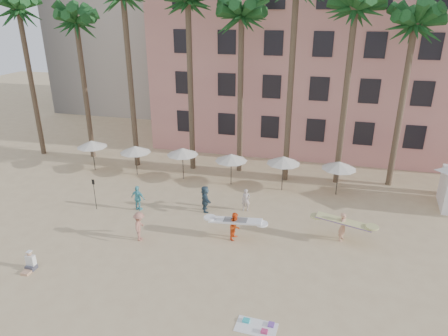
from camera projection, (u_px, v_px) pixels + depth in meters
ground at (192, 285)px, 19.97m from camera, size 120.00×120.00×0.00m
pink_hotel at (344, 62)px, 38.74m from camera, size 35.00×14.00×16.00m
palm_row at (261, 7)px, 28.51m from camera, size 44.40×5.40×16.30m
umbrella_row at (206, 154)px, 31.03m from camera, size 22.50×2.70×2.73m
beach_towel at (258, 327)px, 17.32m from camera, size 1.85×1.09×0.14m
carrier_yellow at (343, 225)px, 23.50m from camera, size 3.26×1.22×1.78m
carrier_white at (235, 225)px, 23.71m from camera, size 3.15×0.92×1.71m
beachgoers at (176, 207)px, 25.83m from camera, size 8.01×6.12×1.85m
paddle at (94, 191)px, 26.99m from camera, size 0.18×0.04×2.23m
seated_man at (30, 263)px, 21.03m from camera, size 0.48×0.83×1.08m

